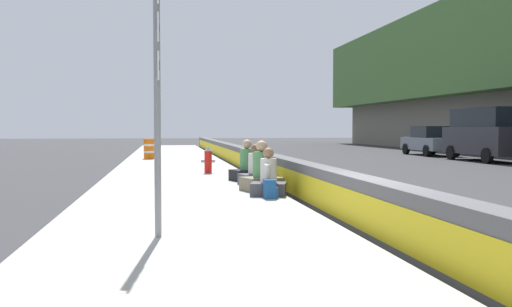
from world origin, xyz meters
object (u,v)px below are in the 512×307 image
(route_sign_post, at_px, (158,82))
(parked_car_midline, at_px, (430,141))
(construction_barrel, at_px, (149,149))
(parked_car_fourth, at_px, (487,133))
(seated_person_middle, at_px, (262,175))
(seated_person_foreground, at_px, (268,181))
(seated_person_rear, at_px, (255,172))
(backpack, at_px, (270,189))
(fire_hydrant, at_px, (208,159))
(seated_person_far, at_px, (247,168))

(route_sign_post, distance_m, parked_car_midline, 28.05)
(construction_barrel, bearing_deg, parked_car_fourth, -98.34)
(seated_person_middle, relative_size, parked_car_fourth, 0.23)
(seated_person_middle, bearing_deg, seated_person_foreground, 179.22)
(seated_person_rear, bearing_deg, route_sign_post, 160.25)
(backpack, distance_m, parked_car_midline, 23.55)
(construction_barrel, relative_size, parked_car_fourth, 0.19)
(construction_barrel, xyz_separation_m, parked_car_midline, (3.71, -16.07, 0.24))
(seated_person_foreground, bearing_deg, route_sign_post, 152.09)
(seated_person_foreground, distance_m, seated_person_middle, 0.96)
(fire_hydrant, height_order, backpack, fire_hydrant)
(seated_person_middle, height_order, seated_person_rear, seated_person_middle)
(seated_person_rear, height_order, parked_car_fourth, parked_car_fourth)
(seated_person_foreground, xyz_separation_m, construction_barrel, (15.26, 2.93, 0.15))
(fire_hydrant, relative_size, seated_person_middle, 0.75)
(seated_person_foreground, relative_size, construction_barrel, 1.10)
(seated_person_foreground, height_order, backpack, seated_person_foreground)
(route_sign_post, xyz_separation_m, parked_car_fourth, (17.31, -15.36, -0.88))
(seated_person_rear, bearing_deg, parked_car_fourth, -50.70)
(seated_person_foreground, xyz_separation_m, parked_car_fourth, (12.92, -13.03, 0.89))
(fire_hydrant, height_order, seated_person_rear, seated_person_rear)
(seated_person_foreground, relative_size, seated_person_far, 0.91)
(parked_car_fourth, bearing_deg, route_sign_post, 138.41)
(seated_person_rear, xyz_separation_m, backpack, (-2.84, 0.15, -0.14))
(construction_barrel, bearing_deg, seated_person_far, -165.81)
(fire_hydrant, xyz_separation_m, seated_person_rear, (-4.00, -0.91, -0.12))
(seated_person_far, bearing_deg, route_sign_post, 163.33)
(seated_person_foreground, bearing_deg, parked_car_midline, -34.70)
(fire_hydrant, bearing_deg, construction_barrel, 13.23)
(seated_person_foreground, distance_m, backpack, 0.54)
(parked_car_fourth, bearing_deg, seated_person_middle, 132.56)
(route_sign_post, distance_m, construction_barrel, 19.72)
(route_sign_post, xyz_separation_m, seated_person_middle, (5.35, -2.34, -1.72))
(backpack, bearing_deg, seated_person_far, -1.51)
(parked_car_fourth, bearing_deg, seated_person_rear, 129.30)
(fire_hydrant, bearing_deg, seated_person_middle, -171.07)
(fire_hydrant, distance_m, backpack, 6.88)
(seated_person_foreground, distance_m, seated_person_rear, 2.32)
(route_sign_post, xyz_separation_m, seated_person_far, (7.90, -2.37, -1.73))
(fire_hydrant, distance_m, seated_person_far, 2.94)
(seated_person_middle, distance_m, backpack, 1.49)
(seated_person_middle, xyz_separation_m, construction_barrel, (14.30, 2.94, 0.11))
(seated_person_middle, height_order, backpack, seated_person_middle)
(seated_person_far, bearing_deg, backpack, 178.49)
(seated_person_foreground, xyz_separation_m, parked_car_midline, (18.97, -13.14, 0.40))
(backpack, distance_m, construction_barrel, 16.04)
(seated_person_far, distance_m, parked_car_fourth, 16.06)
(backpack, xyz_separation_m, parked_car_fourth, (13.44, -13.10, 1.02))
(seated_person_rear, xyz_separation_m, parked_car_fourth, (10.60, -12.95, 0.88))
(route_sign_post, distance_m, backpack, 4.87)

